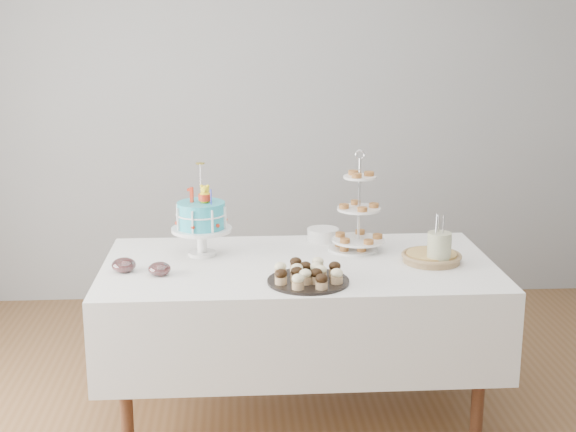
{
  "coord_description": "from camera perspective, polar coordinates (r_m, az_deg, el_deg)",
  "views": [
    {
      "loc": [
        -0.3,
        -3.46,
        1.95
      ],
      "look_at": [
        -0.05,
        0.3,
        1.01
      ],
      "focal_mm": 50.0,
      "sensor_mm": 36.0,
      "label": 1
    }
  ],
  "objects": [
    {
      "name": "plate_stack",
      "position": [
        4.34,
        2.5,
        -1.33
      ],
      "size": [
        0.17,
        0.17,
        0.07
      ],
      "color": "white",
      "rests_on": "table"
    },
    {
      "name": "cupcake_tray",
      "position": [
        3.66,
        1.45,
        -4.12
      ],
      "size": [
        0.38,
        0.38,
        0.09
      ],
      "color": "black",
      "rests_on": "table"
    },
    {
      "name": "utensil_pitcher",
      "position": [
        3.95,
        10.7,
        -2.25
      ],
      "size": [
        0.12,
        0.11,
        0.26
      ],
      "rotation": [
        0.0,
        0.0,
        0.2
      ],
      "color": "beige",
      "rests_on": "table"
    },
    {
      "name": "pie",
      "position": [
        4.02,
        10.16,
        -2.87
      ],
      "size": [
        0.3,
        0.3,
        0.05
      ],
      "color": "tan",
      "rests_on": "table"
    },
    {
      "name": "birthday_cake",
      "position": [
        4.07,
        -6.15,
        -1.05
      ],
      "size": [
        0.31,
        0.31,
        0.47
      ],
      "rotation": [
        0.0,
        0.0,
        -0.3
      ],
      "color": "white",
      "rests_on": "table"
    },
    {
      "name": "jam_bowl_b",
      "position": [
        3.81,
        -9.12,
        -3.75
      ],
      "size": [
        0.11,
        0.11,
        0.06
      ],
      "color": "silver",
      "rests_on": "table"
    },
    {
      "name": "jam_bowl_a",
      "position": [
        3.89,
        -11.6,
        -3.45
      ],
      "size": [
        0.12,
        0.12,
        0.07
      ],
      "color": "silver",
      "rests_on": "table"
    },
    {
      "name": "tiered_stand",
      "position": [
        4.11,
        5.06,
        0.47
      ],
      "size": [
        0.27,
        0.27,
        0.53
      ],
      "color": "silver",
      "rests_on": "table"
    },
    {
      "name": "table",
      "position": [
        4.02,
        0.75,
        -6.45
      ],
      "size": [
        1.92,
        1.02,
        0.77
      ],
      "color": "white",
      "rests_on": "floor"
    },
    {
      "name": "walls",
      "position": [
        3.52,
        1.18,
        4.21
      ],
      "size": [
        5.04,
        4.04,
        2.7
      ],
      "color": "gray",
      "rests_on": "floor"
    },
    {
      "name": "pastry_plate",
      "position": [
        4.18,
        4.65,
        -2.21
      ],
      "size": [
        0.26,
        0.26,
        0.04
      ],
      "color": "white",
      "rests_on": "table"
    }
  ]
}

